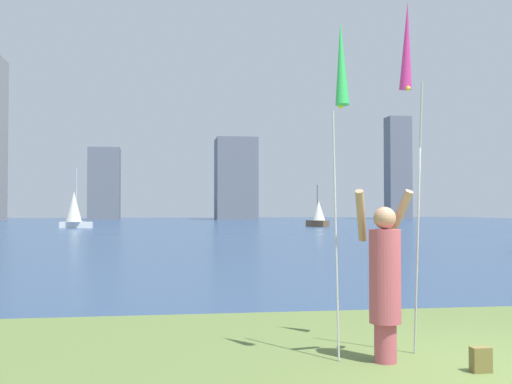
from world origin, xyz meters
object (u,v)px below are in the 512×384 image
(kite_flag_right, at_px, (407,56))
(sailboat_1, at_px, (74,209))
(sailboat_4, at_px, (318,214))
(person, at_px, (385,277))
(kite_flag_left, at_px, (341,74))
(bag, at_px, (481,360))

(kite_flag_right, height_order, sailboat_1, sailboat_1)
(sailboat_4, bearing_deg, sailboat_1, -177.55)
(person, distance_m, kite_flag_left, 2.40)
(bag, relative_size, sailboat_4, 0.06)
(person, relative_size, sailboat_1, 0.36)
(person, relative_size, sailboat_4, 0.48)
(kite_flag_left, bearing_deg, sailboat_1, 101.06)
(person, height_order, kite_flag_right, kite_flag_right)
(kite_flag_right, height_order, bag, kite_flag_right)
(person, bearing_deg, bag, -29.25)
(bag, bearing_deg, sailboat_1, 102.39)
(bag, xyz_separation_m, sailboat_4, (11.81, 53.50, 1.10))
(sailboat_1, bearing_deg, bag, -77.61)
(kite_flag_left, distance_m, bag, 3.52)
(kite_flag_left, height_order, sailboat_1, sailboat_1)
(person, distance_m, sailboat_4, 54.43)
(bag, relative_size, sailboat_1, 0.05)
(person, xyz_separation_m, sailboat_4, (12.68, 52.93, 0.26))
(person, bearing_deg, sailboat_4, 80.42)
(kite_flag_left, bearing_deg, person, 0.30)
(bag, distance_m, sailboat_4, 54.79)
(bag, bearing_deg, sailboat_4, 77.55)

